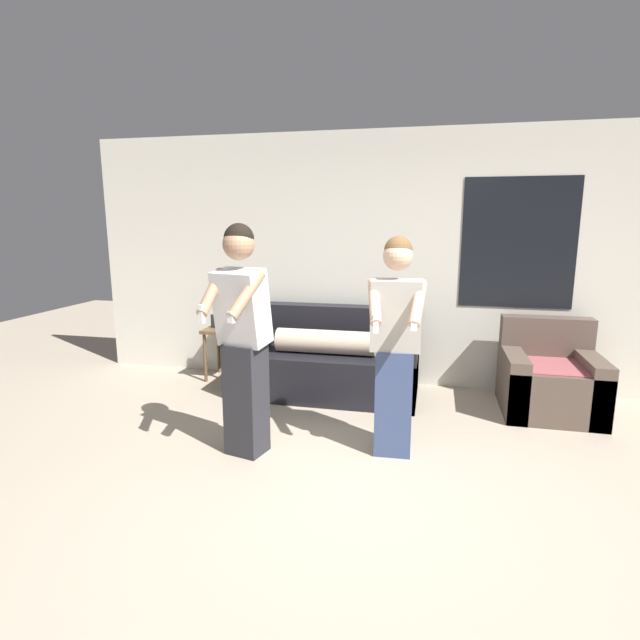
# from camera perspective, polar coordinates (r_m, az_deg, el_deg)

# --- Properties ---
(ground_plane) EXTENTS (14.00, 14.00, 0.00)m
(ground_plane) POSITION_cam_1_polar(r_m,az_deg,el_deg) (3.33, 2.91, -20.81)
(ground_plane) COLOR tan
(wall_back) EXTENTS (6.75, 0.07, 2.70)m
(wall_back) POSITION_cam_1_polar(r_m,az_deg,el_deg) (5.43, 8.04, 6.75)
(wall_back) COLOR beige
(wall_back) RESTS_ON ground_plane
(couch) EXTENTS (1.83, 0.90, 0.88)m
(couch) POSITION_cam_1_polar(r_m,az_deg,el_deg) (5.22, 1.01, -4.89)
(couch) COLOR black
(couch) RESTS_ON ground_plane
(armchair) EXTENTS (0.84, 0.85, 0.85)m
(armchair) POSITION_cam_1_polar(r_m,az_deg,el_deg) (5.18, 24.72, -6.31)
(armchair) COLOR brown
(armchair) RESTS_ON ground_plane
(side_table) EXTENTS (0.42, 0.44, 0.74)m
(side_table) POSITION_cam_1_polar(r_m,az_deg,el_deg) (5.74, -10.77, -1.79)
(side_table) COLOR brown
(side_table) RESTS_ON ground_plane
(person_left) EXTENTS (0.45, 0.55, 1.76)m
(person_left) POSITION_cam_1_polar(r_m,az_deg,el_deg) (3.75, -8.83, -1.96)
(person_left) COLOR #28282D
(person_left) RESTS_ON ground_plane
(person_right) EXTENTS (0.44, 0.47, 1.66)m
(person_right) POSITION_cam_1_polar(r_m,az_deg,el_deg) (3.77, 8.60, -2.84)
(person_right) COLOR #384770
(person_right) RESTS_ON ground_plane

